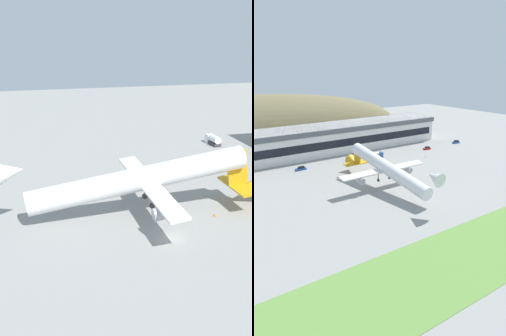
# 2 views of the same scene
# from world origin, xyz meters

# --- Properties ---
(ground_plane) EXTENTS (363.11, 363.11, 0.00)m
(ground_plane) POSITION_xyz_m (0.00, 0.00, 0.00)
(ground_plane) COLOR gray
(terminal_building) EXTENTS (114.68, 21.65, 13.40)m
(terminal_building) POSITION_xyz_m (1.15, 55.93, 7.58)
(terminal_building) COLOR white
(terminal_building) RESTS_ON ground_plane
(cargo_airplane) EXTENTS (35.24, 53.41, 12.00)m
(cargo_airplane) POSITION_xyz_m (-10.74, -2.24, 7.19)
(cargo_airplane) COLOR white
(service_car_0) EXTENTS (4.23, 2.08, 1.70)m
(service_car_0) POSITION_xyz_m (62.79, 30.94, 0.70)
(service_car_0) COLOR #264C99
(service_car_0) RESTS_ON ground_plane
(service_car_1) EXTENTS (4.57, 1.97, 1.51)m
(service_car_1) POSITION_xyz_m (-28.19, 34.73, 0.62)
(service_car_1) COLOR #264C99
(service_car_1) RESTS_ON ground_plane
(service_car_2) EXTENTS (4.20, 1.95, 1.51)m
(service_car_2) POSITION_xyz_m (39.52, 29.82, 0.62)
(service_car_2) COLOR #B21E1E
(service_car_2) RESTS_ON ground_plane
(box_truck) EXTENTS (6.91, 2.77, 3.19)m
(box_truck) POSITION_xyz_m (7.77, 30.68, 1.53)
(box_truck) COLOR #264C99
(box_truck) RESTS_ON ground_plane
(traffic_cone_0) EXTENTS (0.52, 0.52, 0.58)m
(traffic_cone_0) POSITION_xyz_m (28.71, 19.26, 0.28)
(traffic_cone_0) COLOR orange
(traffic_cone_0) RESTS_ON ground_plane
(traffic_cone_1) EXTENTS (0.52, 0.52, 0.58)m
(traffic_cone_1) POSITION_xyz_m (-6.91, 11.01, 0.28)
(traffic_cone_1) COLOR orange
(traffic_cone_1) RESTS_ON ground_plane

